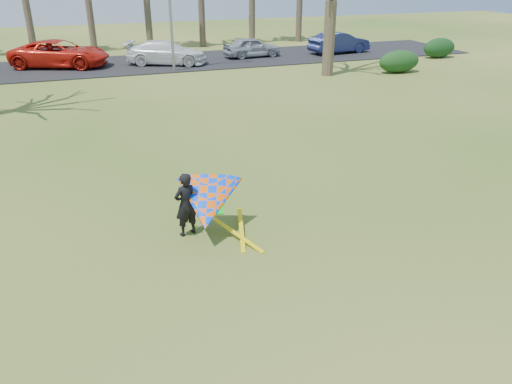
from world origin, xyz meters
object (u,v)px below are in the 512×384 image
object	(u,v)px
car_5	(339,43)
car_4	(252,47)
car_2	(60,54)
kite_flyer	(206,203)
car_3	(166,53)

from	to	relation	value
car_5	car_4	bearing A→B (deg)	78.27
car_2	kite_flyer	size ratio (longest dim) A/B	2.39
car_2	kite_flyer	world-z (taller)	kite_flyer
car_3	car_5	size ratio (longest dim) A/B	1.13
car_2	car_4	bearing A→B (deg)	-71.15
car_2	kite_flyer	xyz separation A→B (m)	(3.14, -23.05, -0.01)
car_5	car_2	bearing A→B (deg)	79.68
car_4	car_5	size ratio (longest dim) A/B	0.88
car_3	car_5	world-z (taller)	car_5
car_4	kite_flyer	world-z (taller)	kite_flyer
car_5	kite_flyer	bearing A→B (deg)	138.09
car_2	kite_flyer	distance (m)	23.26
car_3	car_4	xyz separation A→B (m)	(5.87, 0.75, -0.06)
car_4	car_2	bearing A→B (deg)	82.64
car_5	car_3	bearing A→B (deg)	83.96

